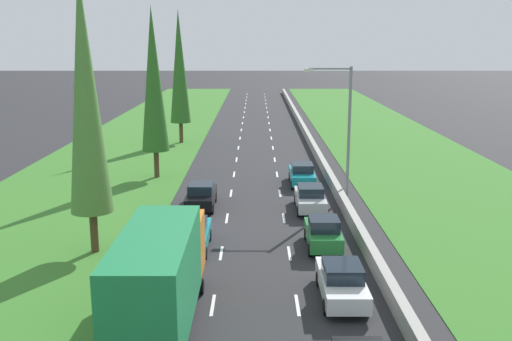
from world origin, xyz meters
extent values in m
plane|color=#28282B|center=(0.00, 60.00, 0.00)|extent=(300.00, 300.00, 0.00)
cube|color=#387528|center=(-12.65, 60.00, 0.02)|extent=(14.00, 140.00, 0.04)
cube|color=#387528|center=(14.35, 60.00, 0.02)|extent=(14.00, 140.00, 0.04)
cube|color=#9E9B93|center=(5.70, 60.00, 0.42)|extent=(0.44, 120.00, 0.85)
cube|color=white|center=(-1.75, 21.00, 0.01)|extent=(0.14, 2.00, 0.01)
cube|color=white|center=(-1.75, 27.00, 0.01)|extent=(0.14, 2.00, 0.01)
cube|color=white|center=(-1.75, 33.00, 0.01)|extent=(0.14, 2.00, 0.01)
cube|color=white|center=(-1.75, 39.00, 0.01)|extent=(0.14, 2.00, 0.01)
cube|color=white|center=(-1.75, 45.00, 0.01)|extent=(0.14, 2.00, 0.01)
cube|color=white|center=(-1.75, 51.00, 0.01)|extent=(0.14, 2.00, 0.01)
cube|color=white|center=(-1.75, 57.00, 0.01)|extent=(0.14, 2.00, 0.01)
cube|color=white|center=(-1.75, 63.00, 0.01)|extent=(0.14, 2.00, 0.01)
cube|color=white|center=(-1.75, 69.00, 0.01)|extent=(0.14, 2.00, 0.01)
cube|color=white|center=(-1.75, 75.00, 0.01)|extent=(0.14, 2.00, 0.01)
cube|color=white|center=(-1.75, 81.00, 0.01)|extent=(0.14, 2.00, 0.01)
cube|color=white|center=(-1.75, 87.00, 0.01)|extent=(0.14, 2.00, 0.01)
cube|color=white|center=(-1.75, 93.00, 0.01)|extent=(0.14, 2.00, 0.01)
cube|color=white|center=(-1.75, 99.00, 0.01)|extent=(0.14, 2.00, 0.01)
cube|color=white|center=(-1.75, 105.00, 0.01)|extent=(0.14, 2.00, 0.01)
cube|color=white|center=(-1.75, 111.00, 0.01)|extent=(0.14, 2.00, 0.01)
cube|color=white|center=(-1.75, 117.00, 0.01)|extent=(0.14, 2.00, 0.01)
cube|color=white|center=(1.75, 21.00, 0.01)|extent=(0.14, 2.00, 0.01)
cube|color=white|center=(1.75, 27.00, 0.01)|extent=(0.14, 2.00, 0.01)
cube|color=white|center=(1.75, 33.00, 0.01)|extent=(0.14, 2.00, 0.01)
cube|color=white|center=(1.75, 39.00, 0.01)|extent=(0.14, 2.00, 0.01)
cube|color=white|center=(1.75, 45.00, 0.01)|extent=(0.14, 2.00, 0.01)
cube|color=white|center=(1.75, 51.00, 0.01)|extent=(0.14, 2.00, 0.01)
cube|color=white|center=(1.75, 57.00, 0.01)|extent=(0.14, 2.00, 0.01)
cube|color=white|center=(1.75, 63.00, 0.01)|extent=(0.14, 2.00, 0.01)
cube|color=white|center=(1.75, 69.00, 0.01)|extent=(0.14, 2.00, 0.01)
cube|color=white|center=(1.75, 75.00, 0.01)|extent=(0.14, 2.00, 0.01)
cube|color=white|center=(1.75, 81.00, 0.01)|extent=(0.14, 2.00, 0.01)
cube|color=white|center=(1.75, 87.00, 0.01)|extent=(0.14, 2.00, 0.01)
cube|color=white|center=(1.75, 93.00, 0.01)|extent=(0.14, 2.00, 0.01)
cube|color=white|center=(1.75, 99.00, 0.01)|extent=(0.14, 2.00, 0.01)
cube|color=white|center=(1.75, 105.00, 0.01)|extent=(0.14, 2.00, 0.01)
cube|color=white|center=(1.75, 111.00, 0.01)|extent=(0.14, 2.00, 0.01)
cube|color=white|center=(1.75, 117.00, 0.01)|extent=(0.14, 2.00, 0.01)
cube|color=white|center=(3.64, 21.59, 0.68)|extent=(1.76, 4.50, 0.72)
cube|color=#19232D|center=(3.64, 21.44, 1.34)|extent=(1.56, 1.90, 0.60)
cylinder|color=black|center=(2.84, 22.98, 0.32)|extent=(0.22, 0.64, 0.64)
cylinder|color=black|center=(4.44, 22.98, 0.32)|extent=(0.22, 0.64, 0.64)
cylinder|color=black|center=(2.84, 20.19, 0.32)|extent=(0.22, 0.64, 0.64)
cylinder|color=black|center=(4.44, 20.19, 0.32)|extent=(0.22, 0.64, 0.64)
cube|color=#237A33|center=(3.56, 27.84, 0.70)|extent=(1.68, 3.90, 0.76)
cube|color=#19232D|center=(3.56, 27.54, 1.40)|extent=(1.52, 1.60, 0.64)
cylinder|color=black|center=(2.80, 29.05, 0.32)|extent=(0.22, 0.64, 0.64)
cylinder|color=black|center=(4.32, 29.05, 0.32)|extent=(0.22, 0.64, 0.64)
cylinder|color=black|center=(2.80, 26.64, 0.32)|extent=(0.22, 0.64, 0.64)
cylinder|color=black|center=(4.32, 26.64, 0.32)|extent=(0.22, 0.64, 0.64)
cube|color=silver|center=(3.51, 34.84, 0.68)|extent=(1.76, 4.50, 0.72)
cube|color=#19232D|center=(3.51, 34.69, 1.34)|extent=(1.56, 1.90, 0.60)
cylinder|color=black|center=(2.71, 36.24, 0.32)|extent=(0.22, 0.64, 0.64)
cylinder|color=black|center=(4.31, 36.24, 0.32)|extent=(0.22, 0.64, 0.64)
cylinder|color=black|center=(2.71, 33.45, 0.32)|extent=(0.22, 0.64, 0.64)
cylinder|color=black|center=(4.31, 33.45, 0.32)|extent=(0.22, 0.64, 0.64)
cube|color=black|center=(-3.45, 18.86, 0.60)|extent=(2.20, 9.40, 0.56)
cube|color=orange|center=(-3.45, 22.46, 2.13)|extent=(2.40, 2.20, 2.50)
cube|color=#1E7F47|center=(-3.45, 17.76, 2.53)|extent=(2.44, 7.20, 3.30)
cylinder|color=black|center=(-4.57, 22.16, 0.32)|extent=(0.22, 0.64, 0.64)
cylinder|color=black|center=(-2.33, 22.16, 0.32)|extent=(0.22, 0.64, 0.64)
cube|color=teal|center=(-3.32, 27.58, 0.68)|extent=(1.76, 4.50, 0.72)
cube|color=#19232D|center=(-3.32, 27.43, 1.34)|extent=(1.56, 1.90, 0.60)
cylinder|color=black|center=(-4.12, 28.98, 0.32)|extent=(0.22, 0.64, 0.64)
cylinder|color=black|center=(-2.52, 28.98, 0.32)|extent=(0.22, 0.64, 0.64)
cylinder|color=black|center=(-4.12, 26.19, 0.32)|extent=(0.22, 0.64, 0.64)
cylinder|color=black|center=(-2.52, 26.19, 0.32)|extent=(0.22, 0.64, 0.64)
cube|color=teal|center=(3.51, 41.65, 0.68)|extent=(1.76, 4.50, 0.72)
cube|color=#19232D|center=(3.51, 41.50, 1.34)|extent=(1.56, 1.90, 0.60)
cylinder|color=black|center=(2.71, 43.04, 0.32)|extent=(0.22, 0.64, 0.64)
cylinder|color=black|center=(4.31, 43.04, 0.32)|extent=(0.22, 0.64, 0.64)
cylinder|color=black|center=(2.71, 40.25, 0.32)|extent=(0.22, 0.64, 0.64)
cylinder|color=black|center=(4.31, 40.25, 0.32)|extent=(0.22, 0.64, 0.64)
cube|color=black|center=(-3.54, 35.42, 0.68)|extent=(1.76, 4.50, 0.72)
cube|color=#19232D|center=(-3.54, 35.27, 1.34)|extent=(1.56, 1.90, 0.60)
cylinder|color=black|center=(-4.34, 36.82, 0.32)|extent=(0.22, 0.64, 0.64)
cylinder|color=black|center=(-2.74, 36.82, 0.32)|extent=(0.22, 0.64, 0.64)
cylinder|color=black|center=(-4.34, 34.03, 0.32)|extent=(0.22, 0.64, 0.64)
cylinder|color=black|center=(-2.74, 34.03, 0.32)|extent=(0.22, 0.64, 0.64)
cylinder|color=#4C3823|center=(-8.27, 27.20, 1.10)|extent=(0.41, 0.41, 2.20)
cone|color=#4C7F38|center=(-8.27, 27.20, 8.14)|extent=(2.15, 2.15, 11.89)
cylinder|color=#4C3823|center=(-7.86, 43.93, 1.10)|extent=(0.40, 0.40, 2.20)
cone|color=#2D6623|center=(-7.86, 43.93, 7.74)|extent=(2.13, 2.13, 11.09)
cylinder|color=#4C3823|center=(-7.92, 60.02, 1.10)|extent=(0.41, 0.41, 2.20)
cone|color=#2D6623|center=(-7.92, 60.02, 8.01)|extent=(2.15, 2.15, 11.61)
cylinder|color=gray|center=(6.33, 37.72, 4.50)|extent=(0.20, 0.20, 9.00)
cylinder|color=gray|center=(4.93, 37.72, 8.85)|extent=(2.80, 0.12, 0.12)
cube|color=silver|center=(3.53, 37.72, 8.75)|extent=(0.60, 0.28, 0.20)
camera|label=1|loc=(0.04, -1.24, 10.69)|focal=40.90mm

